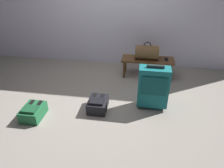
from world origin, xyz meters
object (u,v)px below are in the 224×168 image
(duffel_bag_brown, at_px, (147,52))
(cell_phone, at_px, (166,59))
(bench, at_px, (148,61))
(backpack_green, at_px, (33,112))
(backpack_dark, at_px, (98,104))
(suitcase_upright_teal, at_px, (153,87))

(duffel_bag_brown, distance_m, cell_phone, 0.40)
(bench, relative_size, backpack_green, 2.63)
(duffel_bag_brown, bearing_deg, backpack_dark, -119.74)
(suitcase_upright_teal, distance_m, backpack_green, 1.81)
(backpack_dark, bearing_deg, backpack_green, -159.43)
(duffel_bag_brown, distance_m, backpack_green, 2.27)
(suitcase_upright_teal, distance_m, backpack_dark, 0.89)
(duffel_bag_brown, bearing_deg, backpack_green, -135.49)
(bench, bearing_deg, cell_phone, 2.65)
(cell_phone, bearing_deg, bench, -177.35)
(duffel_bag_brown, bearing_deg, cell_phone, 2.44)
(bench, height_order, backpack_dark, bench)
(duffel_bag_brown, xyz_separation_m, suitcase_upright_teal, (0.12, -1.04, -0.13))
(backpack_green, bearing_deg, backpack_dark, 20.57)
(bench, distance_m, backpack_dark, 1.45)
(bench, distance_m, duffel_bag_brown, 0.19)
(bench, distance_m, backpack_green, 2.27)
(duffel_bag_brown, height_order, suitcase_upright_teal, suitcase_upright_teal)
(cell_phone, relative_size, suitcase_upright_teal, 0.20)
(cell_phone, bearing_deg, duffel_bag_brown, -177.56)
(suitcase_upright_teal, bearing_deg, backpack_dark, -167.09)
(duffel_bag_brown, xyz_separation_m, backpack_green, (-1.59, -1.57, -0.41))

